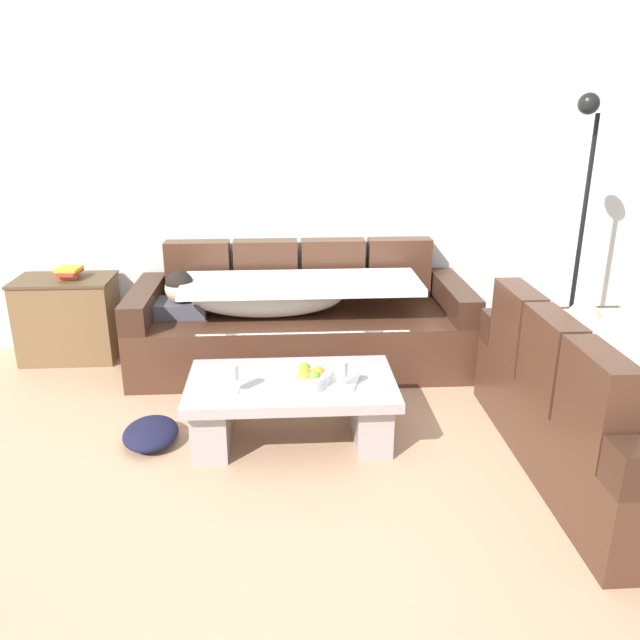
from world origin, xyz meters
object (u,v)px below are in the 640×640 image
object	(u,v)px
floor_lamp	(579,219)
book_stack_on_cabinet	(69,272)
crumpled_garment	(151,433)
wine_glass_near_right	(341,370)
fruit_bowl	(307,377)
wine_glass_near_left	(232,373)
open_magazine	(333,380)
couch_near_window	(608,410)
coffee_table	(292,402)
couch_along_wall	(296,323)
side_cabinet	(69,319)

from	to	relation	value
floor_lamp	book_stack_on_cabinet	bearing A→B (deg)	174.07
crumpled_garment	wine_glass_near_right	bearing A→B (deg)	-7.03
fruit_bowl	book_stack_on_cabinet	size ratio (longest dim) A/B	1.29
wine_glass_near_left	open_magazine	bearing A→B (deg)	11.05
book_stack_on_cabinet	couch_near_window	bearing A→B (deg)	-27.59
coffee_table	couch_near_window	bearing A→B (deg)	-12.83
book_stack_on_cabinet	floor_lamp	distance (m)	3.72
couch_along_wall	wine_glass_near_right	size ratio (longest dim) A/B	14.79
floor_lamp	fruit_bowl	bearing A→B (deg)	-152.49
wine_glass_near_right	side_cabinet	bearing A→B (deg)	142.84
fruit_bowl	book_stack_on_cabinet	xyz separation A→B (m)	(-1.72, 1.40, 0.26)
couch_near_window	floor_lamp	world-z (taller)	floor_lamp
couch_near_window	floor_lamp	size ratio (longest dim) A/B	0.94
couch_along_wall	fruit_bowl	size ratio (longest dim) A/B	8.77
coffee_table	couch_along_wall	bearing A→B (deg)	87.25
couch_near_window	book_stack_on_cabinet	size ratio (longest dim) A/B	8.41
wine_glass_near_left	wine_glass_near_right	world-z (taller)	same
wine_glass_near_left	floor_lamp	size ratio (longest dim) A/B	0.09
fruit_bowl	open_magazine	distance (m)	0.16
floor_lamp	crumpled_garment	distance (m)	3.21
fruit_bowl	wine_glass_near_left	distance (m)	0.43
couch_near_window	fruit_bowl	xyz separation A→B (m)	(-1.61, 0.34, 0.09)
wine_glass_near_right	book_stack_on_cabinet	xyz separation A→B (m)	(-1.91, 1.48, 0.19)
coffee_table	side_cabinet	distance (m)	2.16
wine_glass_near_left	side_cabinet	size ratio (longest dim) A/B	0.23
side_cabinet	book_stack_on_cabinet	xyz separation A→B (m)	(0.05, -0.00, 0.36)
wine_glass_near_left	book_stack_on_cabinet	distance (m)	1.99
couch_near_window	coffee_table	world-z (taller)	couch_near_window
couch_near_window	coffee_table	xyz separation A→B (m)	(-1.69, 0.39, -0.10)
wine_glass_near_left	side_cabinet	world-z (taller)	side_cabinet
couch_along_wall	coffee_table	size ratio (longest dim) A/B	2.05
wine_glass_near_left	floor_lamp	distance (m)	2.69
fruit_bowl	wine_glass_near_left	bearing A→B (deg)	-167.78
open_magazine	floor_lamp	world-z (taller)	floor_lamp
fruit_bowl	floor_lamp	xyz separation A→B (m)	(1.96, 1.02, 0.69)
couch_near_window	crumpled_garment	world-z (taller)	couch_near_window
crumpled_garment	couch_along_wall	bearing A→B (deg)	51.87
open_magazine	book_stack_on_cabinet	bearing A→B (deg)	160.37
couch_along_wall	floor_lamp	size ratio (longest dim) A/B	1.26
fruit_bowl	floor_lamp	world-z (taller)	floor_lamp
wine_glass_near_right	book_stack_on_cabinet	bearing A→B (deg)	142.13
floor_lamp	couch_near_window	bearing A→B (deg)	-104.56
wine_glass_near_left	side_cabinet	xyz separation A→B (m)	(-1.36, 1.49, -0.17)
wine_glass_near_right	crumpled_garment	size ratio (longest dim) A/B	0.42
couch_along_wall	wine_glass_near_left	distance (m)	1.33
couch_along_wall	fruit_bowl	distance (m)	1.18
couch_along_wall	book_stack_on_cabinet	world-z (taller)	couch_along_wall
wine_glass_near_left	wine_glass_near_right	size ratio (longest dim) A/B	1.00
wine_glass_near_left	coffee_table	bearing A→B (deg)	23.34
couch_near_window	side_cabinet	xyz separation A→B (m)	(-3.37, 1.74, -0.01)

